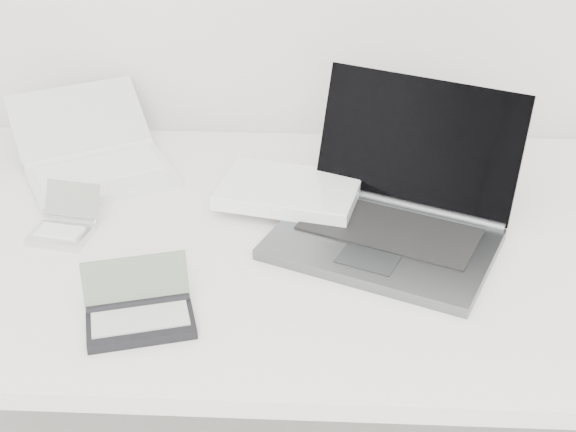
{
  "coord_description": "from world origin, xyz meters",
  "views": [
    {
      "loc": [
        0.02,
        0.4,
        1.46
      ],
      "look_at": [
        -0.03,
        1.51,
        0.79
      ],
      "focal_mm": 50.0,
      "sensor_mm": 36.0,
      "label": 1
    }
  ],
  "objects_px": {
    "palmtop_charcoal": "(140,313)",
    "desk": "(306,257)",
    "laptop_large": "(362,207)",
    "netbook_open_white": "(95,160)"
  },
  "relations": [
    {
      "from": "desk",
      "to": "netbook_open_white",
      "type": "height_order",
      "value": "netbook_open_white"
    },
    {
      "from": "palmtop_charcoal",
      "to": "desk",
      "type": "bearing_deg",
      "value": 30.96
    },
    {
      "from": "netbook_open_white",
      "to": "palmtop_charcoal",
      "type": "distance_m",
      "value": 0.49
    },
    {
      "from": "laptop_large",
      "to": "palmtop_charcoal",
      "type": "xyz_separation_m",
      "value": [
        -0.33,
        -0.28,
        -0.02
      ]
    },
    {
      "from": "laptop_large",
      "to": "netbook_open_white",
      "type": "xyz_separation_m",
      "value": [
        -0.51,
        0.18,
        -0.01
      ]
    },
    {
      "from": "laptop_large",
      "to": "palmtop_charcoal",
      "type": "height_order",
      "value": "laptop_large"
    },
    {
      "from": "desk",
      "to": "laptop_large",
      "type": "bearing_deg",
      "value": 19.09
    },
    {
      "from": "desk",
      "to": "laptop_large",
      "type": "relative_size",
      "value": 3.0
    },
    {
      "from": "netbook_open_white",
      "to": "palmtop_charcoal",
      "type": "bearing_deg",
      "value": -96.89
    },
    {
      "from": "desk",
      "to": "laptop_large",
      "type": "height_order",
      "value": "laptop_large"
    }
  ]
}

